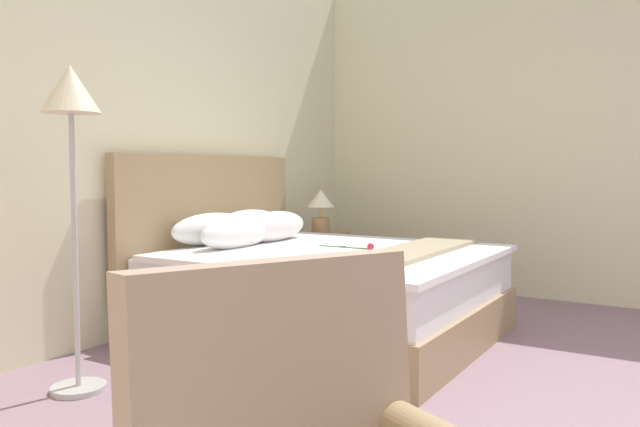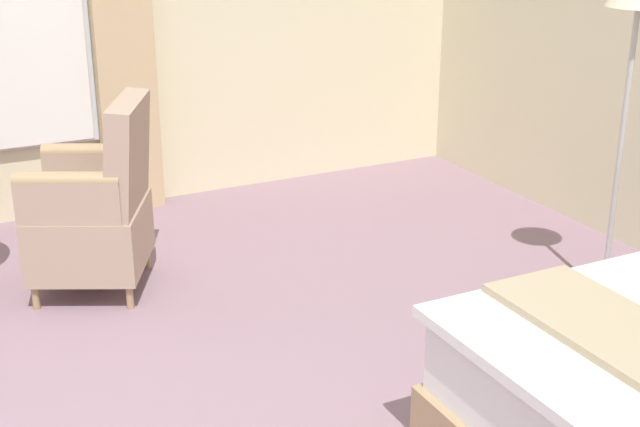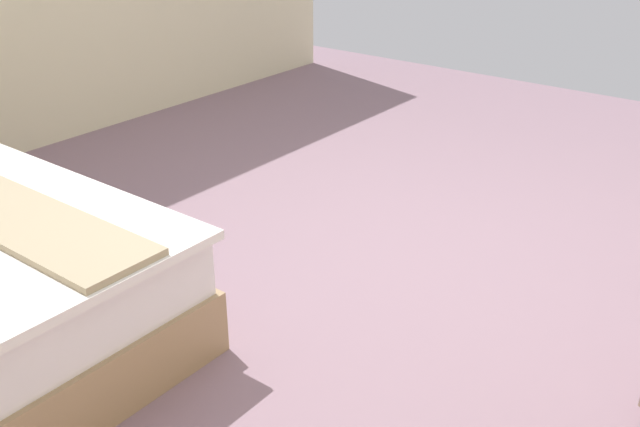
% 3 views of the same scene
% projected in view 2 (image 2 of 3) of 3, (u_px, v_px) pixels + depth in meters
% --- Properties ---
extents(floor_lamp_brass, '(0.30, 0.30, 1.69)m').
position_uv_depth(floor_lamp_brass, '(636.00, 21.00, 4.05)').
color(floor_lamp_brass, '#B1AFAC').
rests_on(floor_lamp_brass, ground).
extents(armchair_by_window, '(0.76, 0.76, 0.99)m').
position_uv_depth(armchair_by_window, '(97.00, 210.00, 4.47)').
color(armchair_by_window, '#9D805A').
rests_on(armchair_by_window, ground).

